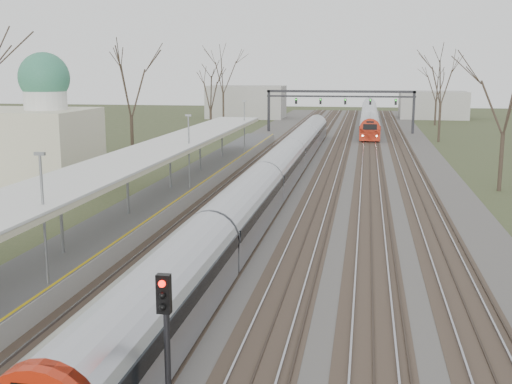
# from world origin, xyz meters

# --- Properties ---
(track_bed) EXTENTS (24.00, 160.00, 0.22)m
(track_bed) POSITION_xyz_m (0.26, 55.00, 0.06)
(track_bed) COLOR #474442
(track_bed) RESTS_ON ground
(platform) EXTENTS (3.50, 69.00, 1.00)m
(platform) POSITION_xyz_m (-9.05, 37.50, 0.50)
(platform) COLOR #9E9B93
(platform) RESTS_ON ground
(canopy) EXTENTS (4.10, 50.00, 3.11)m
(canopy) POSITION_xyz_m (-9.05, 32.99, 3.93)
(canopy) COLOR slate
(canopy) RESTS_ON platform
(dome_building) EXTENTS (10.00, 8.00, 10.30)m
(dome_building) POSITION_xyz_m (-21.71, 38.00, 3.72)
(dome_building) COLOR beige
(dome_building) RESTS_ON ground
(signal_gantry) EXTENTS (21.00, 0.59, 6.08)m
(signal_gantry) POSITION_xyz_m (0.29, 84.99, 4.91)
(signal_gantry) COLOR black
(signal_gantry) RESTS_ON ground
(tree_west_far) EXTENTS (5.50, 5.50, 11.33)m
(tree_west_far) POSITION_xyz_m (-17.00, 48.00, 8.02)
(tree_west_far) COLOR #2D231C
(tree_west_far) RESTS_ON ground
(tree_east_far) EXTENTS (5.00, 5.00, 10.30)m
(tree_east_far) POSITION_xyz_m (14.00, 42.00, 7.29)
(tree_east_far) COLOR #2D231C
(tree_east_far) RESTS_ON ground
(train_near) EXTENTS (2.62, 75.21, 3.05)m
(train_near) POSITION_xyz_m (-2.50, 40.92, 1.48)
(train_near) COLOR #A1A3AB
(train_near) RESTS_ON ground
(train_far) EXTENTS (2.62, 60.21, 3.05)m
(train_far) POSITION_xyz_m (4.50, 102.24, 1.48)
(train_far) COLOR #A1A3AB
(train_far) RESTS_ON ground
(signal_post) EXTENTS (0.35, 0.45, 4.10)m
(signal_post) POSITION_xyz_m (-0.75, 6.94, 2.72)
(signal_post) COLOR black
(signal_post) RESTS_ON ground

